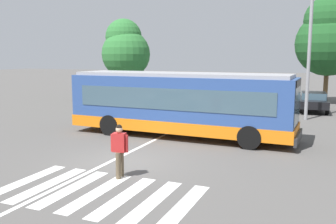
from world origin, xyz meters
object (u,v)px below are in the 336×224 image
(twin_arm_street_lamp, at_px, (310,36))
(background_tree_left, at_px, (125,49))
(city_transit_bus, at_px, (180,104))
(parked_car_black, at_px, (313,100))
(parked_car_champagne, at_px, (236,97))
(background_tree_right, at_px, (329,37))
(pedestrian_crossing_street, at_px, (120,148))
(parked_car_charcoal, at_px, (203,95))
(parked_car_silver, at_px, (273,98))
(parked_car_teal, at_px, (173,94))

(twin_arm_street_lamp, xyz_separation_m, background_tree_left, (-15.90, 6.14, -0.55))
(city_transit_bus, relative_size, parked_car_black, 2.37)
(city_transit_bus, distance_m, parked_car_champagne, 11.54)
(parked_car_champagne, xyz_separation_m, parked_car_black, (5.49, -0.12, 0.00))
(background_tree_right, bearing_deg, pedestrian_crossing_street, -104.57)
(parked_car_charcoal, bearing_deg, parked_car_black, -1.06)
(city_transit_bus, distance_m, pedestrian_crossing_street, 6.57)
(city_transit_bus, relative_size, parked_car_charcoal, 2.38)
(parked_car_black, bearing_deg, parked_car_charcoal, 178.94)
(parked_car_silver, relative_size, background_tree_left, 0.65)
(pedestrian_crossing_street, height_order, parked_car_silver, pedestrian_crossing_street)
(pedestrian_crossing_street, height_order, parked_car_champagne, pedestrian_crossing_street)
(parked_car_champagne, distance_m, twin_arm_street_lamp, 7.87)
(parked_car_silver, distance_m, twin_arm_street_lamp, 6.46)
(parked_car_teal, xyz_separation_m, parked_car_charcoal, (2.70, -0.31, 0.00))
(city_transit_bus, distance_m, background_tree_right, 18.00)
(parked_car_charcoal, bearing_deg, parked_car_teal, 173.36)
(parked_car_teal, distance_m, parked_car_charcoal, 2.72)
(parked_car_silver, bearing_deg, background_tree_left, 171.60)
(parked_car_teal, height_order, background_tree_left, background_tree_left)
(city_transit_bus, bearing_deg, parked_car_teal, 113.56)
(city_transit_bus, relative_size, background_tree_right, 1.28)
(parked_car_black, bearing_deg, parked_car_teal, 177.54)
(pedestrian_crossing_street, bearing_deg, background_tree_left, 118.69)
(parked_car_teal, xyz_separation_m, parked_car_black, (10.83, -0.47, 0.00))
(background_tree_right, bearing_deg, parked_car_charcoal, -151.39)
(background_tree_left, bearing_deg, parked_car_black, -7.62)
(city_transit_bus, relative_size, parked_car_silver, 2.36)
(twin_arm_street_lamp, bearing_deg, parked_car_silver, 121.13)
(parked_car_charcoal, bearing_deg, parked_car_champagne, -0.63)
(parked_car_silver, bearing_deg, parked_car_teal, 178.03)
(parked_car_black, bearing_deg, background_tree_right, 81.40)
(parked_car_charcoal, distance_m, parked_car_silver, 5.34)
(background_tree_right, bearing_deg, parked_car_silver, -126.44)
(city_transit_bus, xyz_separation_m, parked_car_black, (5.67, 11.38, -0.82))
(parked_car_champagne, height_order, twin_arm_street_lamp, twin_arm_street_lamp)
(parked_car_champagne, relative_size, background_tree_right, 0.54)
(pedestrian_crossing_street, relative_size, twin_arm_street_lamp, 0.21)
(city_transit_bus, xyz_separation_m, parked_car_silver, (2.87, 11.57, -0.82))
(parked_car_teal, distance_m, background_tree_right, 13.27)
(parked_car_black, xyz_separation_m, background_tree_left, (-16.19, 2.17, 3.70))
(parked_car_champagne, xyz_separation_m, parked_car_silver, (2.70, 0.07, 0.00))
(parked_car_charcoal, relative_size, background_tree_right, 0.54)
(pedestrian_crossing_street, relative_size, parked_car_charcoal, 0.37)
(background_tree_left, bearing_deg, parked_car_silver, -8.40)
(parked_car_black, bearing_deg, pedestrian_crossing_street, -106.19)
(parked_car_champagne, bearing_deg, city_transit_bus, -90.87)
(pedestrian_crossing_street, relative_size, background_tree_right, 0.20)
(city_transit_bus, xyz_separation_m, parked_car_teal, (-5.17, 11.85, -0.82))
(city_transit_bus, bearing_deg, parked_car_black, 63.53)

